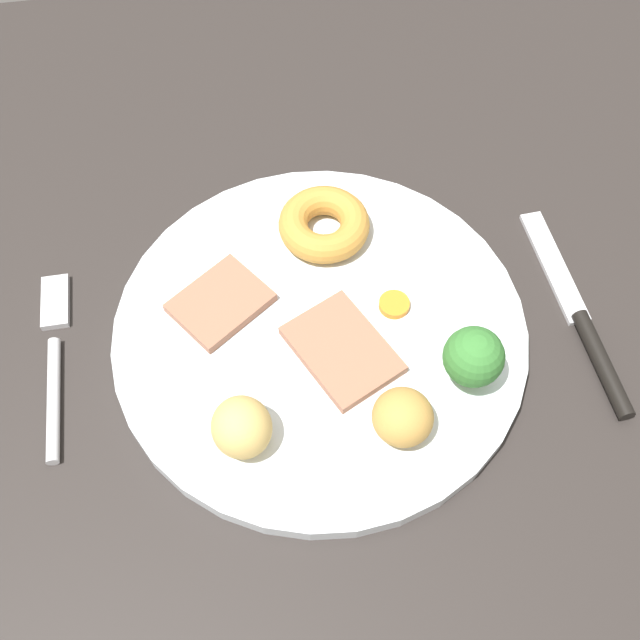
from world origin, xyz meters
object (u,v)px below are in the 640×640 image
object	(u,v)px
meat_slice_under	(220,302)
roast_potato_left	(242,427)
meat_slice_main	(342,350)
knife	(583,326)
yorkshire_pudding	(324,224)
carrot_coin_front	(393,300)
dinner_plate	(320,332)
broccoli_floret	(473,358)
roast_potato_right	(403,417)
fork	(54,357)

from	to	relation	value
meat_slice_under	roast_potato_left	bearing A→B (deg)	-86.81
meat_slice_main	knife	xyz separation A→B (cm)	(18.09, -0.01, -1.35)
yorkshire_pudding	carrot_coin_front	size ratio (longest dim) A/B	3.11
dinner_plate	yorkshire_pudding	size ratio (longest dim) A/B	4.26
meat_slice_main	broccoli_floret	size ratio (longest dim) A/B	1.58
roast_potato_left	carrot_coin_front	xyz separation A→B (cm)	(11.94, 9.08, -1.64)
roast_potato_right	broccoli_floret	size ratio (longest dim) A/B	0.83
meat_slice_main	carrot_coin_front	world-z (taller)	meat_slice_main
dinner_plate	knife	bearing A→B (deg)	-6.82
yorkshire_pudding	roast_potato_left	distance (cm)	17.96
roast_potato_right	carrot_coin_front	world-z (taller)	roast_potato_right
roast_potato_right	meat_slice_under	bearing A→B (deg)	133.83
fork	knife	xyz separation A→B (cm)	(38.55, -3.37, 0.06)
knife	dinner_plate	bearing A→B (deg)	79.35
carrot_coin_front	fork	xyz separation A→B (cm)	(-24.86, -0.28, -1.29)
dinner_plate	fork	world-z (taller)	dinner_plate
knife	carrot_coin_front	bearing A→B (deg)	71.23
dinner_plate	knife	xyz separation A→B (cm)	(19.32, -2.31, -0.25)
meat_slice_under	roast_potato_right	world-z (taller)	roast_potato_right
meat_slice_under	yorkshire_pudding	world-z (taller)	yorkshire_pudding
roast_potato_left	roast_potato_right	xyz separation A→B (cm)	(10.43, -0.78, -0.26)
yorkshire_pudding	knife	xyz separation A→B (cm)	(17.70, -10.67, -2.09)
meat_slice_under	broccoli_floret	size ratio (longest dim) A/B	1.32
carrot_coin_front	fork	world-z (taller)	carrot_coin_front
meat_slice_main	broccoli_floret	xyz separation A→B (cm)	(8.24, -3.22, 2.37)
meat_slice_main	yorkshire_pudding	size ratio (longest dim) A/B	1.11
meat_slice_main	broccoli_floret	bearing A→B (deg)	-21.33
dinner_plate	yorkshire_pudding	xyz separation A→B (cm)	(1.62, 8.36, 1.84)
dinner_plate	meat_slice_under	world-z (taller)	meat_slice_under
carrot_coin_front	meat_slice_main	bearing A→B (deg)	-140.45
yorkshire_pudding	meat_slice_main	bearing A→B (deg)	-92.08
roast_potato_left	fork	world-z (taller)	roast_potato_left
roast_potato_left	broccoli_floret	world-z (taller)	broccoli_floret
meat_slice_under	broccoli_floret	world-z (taller)	broccoli_floret
carrot_coin_front	yorkshire_pudding	bearing A→B (deg)	119.78
yorkshire_pudding	carrot_coin_front	distance (cm)	8.14
broccoli_floret	dinner_plate	bearing A→B (deg)	149.78
knife	meat_slice_under	bearing A→B (deg)	74.80
knife	broccoli_floret	bearing A→B (deg)	104.18
meat_slice_main	yorkshire_pudding	bearing A→B (deg)	87.92
dinner_plate	carrot_coin_front	distance (cm)	5.87
dinner_plate	meat_slice_main	bearing A→B (deg)	-61.87
roast_potato_right	knife	distance (cm)	16.62
roast_potato_right	fork	xyz separation A→B (cm)	(-23.36, 9.59, -2.67)
yorkshire_pudding	broccoli_floret	xyz separation A→B (cm)	(7.85, -13.87, 1.63)
carrot_coin_front	broccoli_floret	world-z (taller)	broccoli_floret
dinner_plate	yorkshire_pudding	bearing A→B (deg)	79.06
dinner_plate	roast_potato_right	size ratio (longest dim) A/B	7.29
meat_slice_main	knife	bearing A→B (deg)	-0.05
meat_slice_main	roast_potato_right	distance (cm)	6.99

